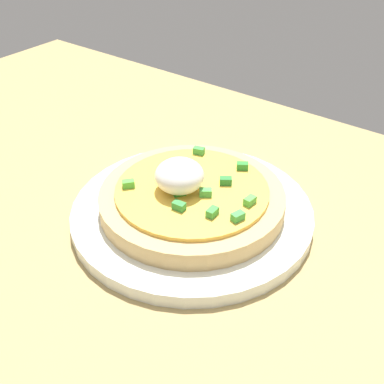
% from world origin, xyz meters
% --- Properties ---
extents(dining_table, '(1.21, 0.70, 0.03)m').
position_xyz_m(dining_table, '(0.00, 0.00, 0.02)').
color(dining_table, tan).
rests_on(dining_table, ground).
extents(plate, '(0.26, 0.26, 0.01)m').
position_xyz_m(plate, '(0.01, -0.03, 0.04)').
color(plate, white).
rests_on(plate, dining_table).
extents(pizza, '(0.20, 0.20, 0.06)m').
position_xyz_m(pizza, '(0.01, -0.03, 0.06)').
color(pizza, '#D8B372').
rests_on(pizza, plate).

